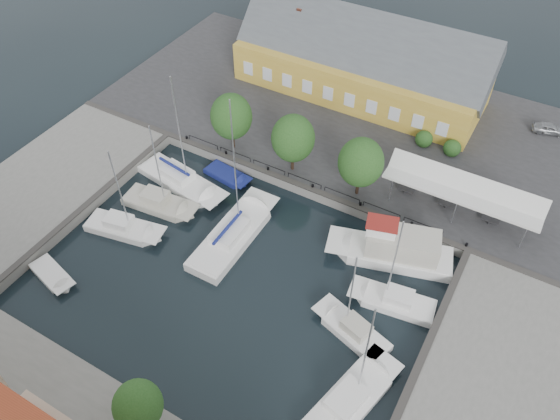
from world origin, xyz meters
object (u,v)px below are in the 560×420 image
center_sailboat (233,236)px  launch_sw (53,276)px  east_boat_a (394,302)px  east_boat_c (349,402)px  trawler (395,251)px  west_boat_b (159,204)px  west_boat_a (181,182)px  car_red (291,138)px  car_silver (549,128)px  west_boat_c (124,229)px  launch_nw (227,176)px  warehouse (357,62)px  tent_canopy (464,189)px  east_boat_b (352,331)px

center_sailboat → launch_sw: 15.69m
east_boat_a → east_boat_c: east_boat_c is taller
trawler → west_boat_b: bearing=-166.9°
west_boat_a → launch_sw: bearing=-99.5°
car_red → west_boat_a: west_boat_a is taller
car_silver → east_boat_c: (-6.01, -37.65, -1.33)m
west_boat_c → launch_sw: west_boat_c is taller
east_boat_c → launch_sw: bearing=-175.0°
launch_nw → warehouse: bearing=75.5°
center_sailboat → east_boat_a: 15.22m
west_boat_b → west_boat_a: bearing=92.1°
warehouse → tent_canopy: bearing=-39.9°
trawler → west_boat_c: (-22.60, -9.20, -0.76)m
trawler → center_sailboat: bearing=-159.4°
tent_canopy → west_boat_c: bearing=-147.2°
car_red → west_boat_b: west_boat_b is taller
east_boat_a → warehouse: bearing=120.5°
tent_canopy → launch_sw: tent_canopy is taller
car_silver → car_red: car_red is taller
trawler → west_boat_a: 21.98m
warehouse → east_boat_a: warehouse is taller
east_boat_b → west_boat_b: bearing=170.7°
center_sailboat → east_boat_b: size_ratio=1.59×
center_sailboat → car_red: bearing=96.6°
car_silver → launch_sw: bearing=125.0°
west_boat_b → west_boat_c: size_ratio=1.01×
west_boat_c → launch_sw: size_ratio=2.03×
tent_canopy → east_boat_b: (-3.17, -16.09, -3.42)m
trawler → launch_nw: (-18.48, 1.63, -0.93)m
center_sailboat → west_boat_c: size_ratio=1.45×
center_sailboat → launch_nw: 8.38m
trawler → warehouse: bearing=122.2°
car_silver → east_boat_a: 28.94m
east_boat_b → tent_canopy: bearing=78.9°
west_boat_a → west_boat_c: west_boat_a is taller
tent_canopy → east_boat_b: size_ratio=1.50×
west_boat_a → launch_nw: (3.43, 3.14, -0.18)m
tent_canopy → launch_nw: 22.74m
east_boat_c → west_boat_c: bearing=169.1°
launch_nw → car_silver: bearing=39.6°
tent_canopy → east_boat_c: 21.70m
trawler → car_red: bearing=150.3°
east_boat_b → west_boat_b: (-21.81, 3.56, -0.00)m
east_boat_a → east_boat_b: bearing=-113.2°
car_silver → car_red: (-23.18, -15.14, 0.04)m
trawler → west_boat_a: size_ratio=0.85×
warehouse → west_boat_a: 24.70m
car_silver → launch_nw: 34.65m
warehouse → tent_canopy: warehouse is taller
warehouse → west_boat_b: size_ratio=2.75×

